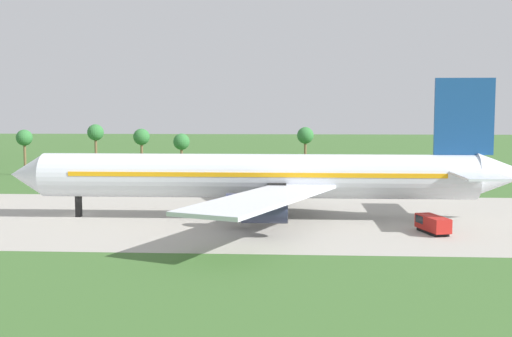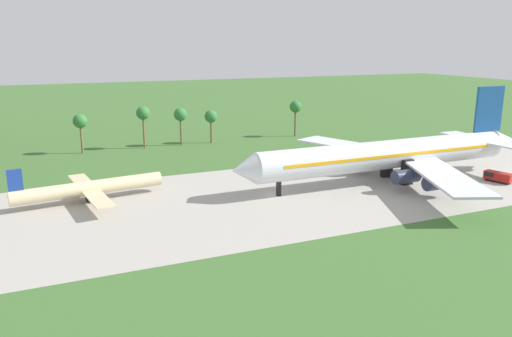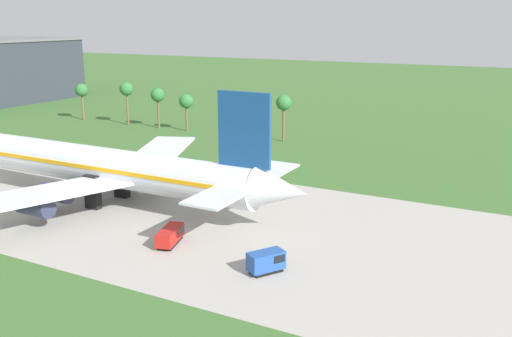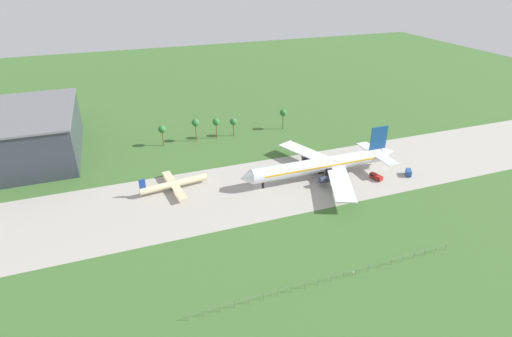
{
  "view_description": "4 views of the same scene",
  "coord_description": "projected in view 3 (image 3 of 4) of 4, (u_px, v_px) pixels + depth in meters",
  "views": [
    {
      "loc": [
        29.85,
        -85.58,
        14.56
      ],
      "look_at": [
        24.77,
        -0.48,
        6.76
      ],
      "focal_mm": 45.0,
      "sensor_mm": 36.0,
      "label": 1
    },
    {
      "loc": [
        -38.87,
        -81.0,
        27.82
      ],
      "look_at": [
        -4.16,
        -0.48,
        5.76
      ],
      "focal_mm": 35.0,
      "sensor_mm": 36.0,
      "label": 2
    },
    {
      "loc": [
        87.56,
        -64.38,
        27.78
      ],
      "look_at": [
        53.7,
        -0.48,
        8.7
      ],
      "focal_mm": 40.0,
      "sensor_mm": 36.0,
      "label": 3
    },
    {
      "loc": [
        -48.13,
        -126.65,
        79.25
      ],
      "look_at": [
        -0.4,
        5.0,
        6.0
      ],
      "focal_mm": 28.0,
      "sensor_mm": 36.0,
      "label": 4
    }
  ],
  "objects": [
    {
      "name": "jet_airliner",
      "position": [
        100.0,
        166.0,
        87.89
      ],
      "size": [
        69.92,
        56.99,
        18.7
      ],
      "color": "silver",
      "rests_on": "ground_plane"
    },
    {
      "name": "catering_van",
      "position": [
        171.0,
        235.0,
        72.38
      ],
      "size": [
        3.42,
        5.8,
        2.07
      ],
      "color": "black",
      "rests_on": "ground_plane"
    },
    {
      "name": "palm_tree_row",
      "position": [
        163.0,
        96.0,
        146.28
      ],
      "size": [
        65.97,
        3.6,
        11.43
      ],
      "color": "brown",
      "rests_on": "ground_plane"
    },
    {
      "name": "baggage_tug",
      "position": [
        267.0,
        261.0,
        64.12
      ],
      "size": [
        3.89,
        4.57,
        2.46
      ],
      "color": "black",
      "rests_on": "ground_plane"
    }
  ]
}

